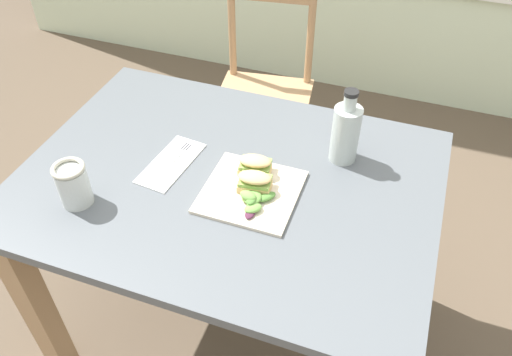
{
  "coord_description": "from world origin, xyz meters",
  "views": [
    {
      "loc": [
        0.37,
        -0.98,
        1.7
      ],
      "look_at": [
        0.02,
        -0.02,
        0.76
      ],
      "focal_mm": 36.15,
      "sensor_mm": 36.0,
      "label": 1
    }
  ],
  "objects_px": {
    "dining_table": "(229,212)",
    "sandwich_half_front": "(255,181)",
    "plate_lunch": "(251,192)",
    "bottle_cold_brew": "(345,136)",
    "mason_jar_iced_tea": "(74,186)",
    "sandwich_half_back": "(255,165)",
    "chair_wooden_far": "(264,94)",
    "fork_on_napkin": "(175,159)"
  },
  "relations": [
    {
      "from": "chair_wooden_far",
      "to": "mason_jar_iced_tea",
      "type": "height_order",
      "value": "chair_wooden_far"
    },
    {
      "from": "plate_lunch",
      "to": "chair_wooden_far",
      "type": "bearing_deg",
      "value": 106.66
    },
    {
      "from": "chair_wooden_far",
      "to": "sandwich_half_front",
      "type": "distance_m",
      "value": 0.97
    },
    {
      "from": "mason_jar_iced_tea",
      "to": "sandwich_half_back",
      "type": "bearing_deg",
      "value": 31.85
    },
    {
      "from": "dining_table",
      "to": "sandwich_half_back",
      "type": "relative_size",
      "value": 12.11
    },
    {
      "from": "dining_table",
      "to": "fork_on_napkin",
      "type": "height_order",
      "value": "fork_on_napkin"
    },
    {
      "from": "chair_wooden_far",
      "to": "mason_jar_iced_tea",
      "type": "relative_size",
      "value": 7.2
    },
    {
      "from": "fork_on_napkin",
      "to": "bottle_cold_brew",
      "type": "bearing_deg",
      "value": 21.01
    },
    {
      "from": "sandwich_half_back",
      "to": "bottle_cold_brew",
      "type": "bearing_deg",
      "value": 36.58
    },
    {
      "from": "chair_wooden_far",
      "to": "plate_lunch",
      "type": "distance_m",
      "value": 0.96
    },
    {
      "from": "sandwich_half_front",
      "to": "sandwich_half_back",
      "type": "distance_m",
      "value": 0.07
    },
    {
      "from": "sandwich_half_front",
      "to": "bottle_cold_brew",
      "type": "distance_m",
      "value": 0.29
    },
    {
      "from": "chair_wooden_far",
      "to": "sandwich_half_front",
      "type": "xyz_separation_m",
      "value": [
        0.27,
        -0.87,
        0.33
      ]
    },
    {
      "from": "plate_lunch",
      "to": "mason_jar_iced_tea",
      "type": "xyz_separation_m",
      "value": [
        -0.42,
        -0.18,
        0.05
      ]
    },
    {
      "from": "chair_wooden_far",
      "to": "sandwich_half_front",
      "type": "height_order",
      "value": "chair_wooden_far"
    },
    {
      "from": "dining_table",
      "to": "bottle_cold_brew",
      "type": "height_order",
      "value": "bottle_cold_brew"
    },
    {
      "from": "sandwich_half_back",
      "to": "bottle_cold_brew",
      "type": "distance_m",
      "value": 0.26
    },
    {
      "from": "mason_jar_iced_tea",
      "to": "sandwich_half_front",
      "type": "bearing_deg",
      "value": 23.95
    },
    {
      "from": "dining_table",
      "to": "plate_lunch",
      "type": "xyz_separation_m",
      "value": [
        0.08,
        -0.04,
        0.14
      ]
    },
    {
      "from": "dining_table",
      "to": "chair_wooden_far",
      "type": "distance_m",
      "value": 0.87
    },
    {
      "from": "chair_wooden_far",
      "to": "mason_jar_iced_tea",
      "type": "bearing_deg",
      "value": -98.3
    },
    {
      "from": "plate_lunch",
      "to": "sandwich_half_front",
      "type": "bearing_deg",
      "value": 43.16
    },
    {
      "from": "plate_lunch",
      "to": "mason_jar_iced_tea",
      "type": "distance_m",
      "value": 0.46
    },
    {
      "from": "dining_table",
      "to": "mason_jar_iced_tea",
      "type": "bearing_deg",
      "value": -147.17
    },
    {
      "from": "sandwich_half_back",
      "to": "mason_jar_iced_tea",
      "type": "xyz_separation_m",
      "value": [
        -0.4,
        -0.25,
        0.02
      ]
    },
    {
      "from": "sandwich_half_front",
      "to": "fork_on_napkin",
      "type": "height_order",
      "value": "sandwich_half_front"
    },
    {
      "from": "dining_table",
      "to": "sandwich_half_front",
      "type": "xyz_separation_m",
      "value": [
        0.09,
        -0.03,
        0.17
      ]
    },
    {
      "from": "sandwich_half_front",
      "to": "plate_lunch",
      "type": "bearing_deg",
      "value": -136.84
    },
    {
      "from": "plate_lunch",
      "to": "sandwich_half_front",
      "type": "distance_m",
      "value": 0.04
    },
    {
      "from": "plate_lunch",
      "to": "fork_on_napkin",
      "type": "bearing_deg",
      "value": 168.16
    },
    {
      "from": "bottle_cold_brew",
      "to": "sandwich_half_back",
      "type": "bearing_deg",
      "value": -143.42
    },
    {
      "from": "bottle_cold_brew",
      "to": "sandwich_half_front",
      "type": "bearing_deg",
      "value": -130.89
    },
    {
      "from": "dining_table",
      "to": "sandwich_half_front",
      "type": "bearing_deg",
      "value": -17.22
    },
    {
      "from": "chair_wooden_far",
      "to": "sandwich_half_back",
      "type": "relative_size",
      "value": 9.21
    },
    {
      "from": "sandwich_half_front",
      "to": "mason_jar_iced_tea",
      "type": "distance_m",
      "value": 0.46
    },
    {
      "from": "plate_lunch",
      "to": "sandwich_half_back",
      "type": "relative_size",
      "value": 2.63
    },
    {
      "from": "chair_wooden_far",
      "to": "bottle_cold_brew",
      "type": "height_order",
      "value": "bottle_cold_brew"
    },
    {
      "from": "plate_lunch",
      "to": "bottle_cold_brew",
      "type": "bearing_deg",
      "value": 48.89
    },
    {
      "from": "chair_wooden_far",
      "to": "sandwich_half_back",
      "type": "bearing_deg",
      "value": -72.87
    },
    {
      "from": "dining_table",
      "to": "chair_wooden_far",
      "type": "height_order",
      "value": "chair_wooden_far"
    },
    {
      "from": "plate_lunch",
      "to": "sandwich_half_back",
      "type": "height_order",
      "value": "sandwich_half_back"
    },
    {
      "from": "dining_table",
      "to": "sandwich_half_back",
      "type": "height_order",
      "value": "sandwich_half_back"
    }
  ]
}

